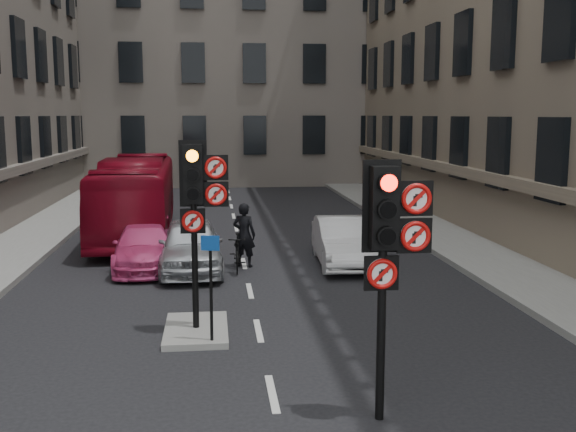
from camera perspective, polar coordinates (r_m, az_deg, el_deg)
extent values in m
cube|color=gray|center=(21.57, 15.60, -2.65)|extent=(3.00, 50.00, 0.16)
cube|color=gray|center=(13.25, -7.77, -9.54)|extent=(1.20, 2.00, 0.12)
cube|color=gray|center=(45.97, -5.54, 15.85)|extent=(30.00, 14.00, 20.00)
cylinder|color=black|center=(9.36, 7.88, -9.96)|extent=(0.12, 0.12, 2.40)
cube|color=black|center=(8.96, 8.11, 0.71)|extent=(0.36, 0.28, 1.10)
cube|color=black|center=(9.09, 7.90, 0.82)|extent=(0.52, 0.03, 1.25)
cylinder|color=#FF1407|center=(8.69, 8.56, 2.77)|extent=(0.22, 0.01, 0.22)
cylinder|color=black|center=(8.73, 8.51, 0.49)|extent=(0.22, 0.01, 0.22)
cylinder|color=black|center=(8.78, 8.46, -1.77)|extent=(0.22, 0.01, 0.22)
cube|color=black|center=(9.04, 10.73, 1.48)|extent=(0.47, 0.05, 0.47)
cylinder|color=white|center=(9.01, 10.81, 1.45)|extent=(0.41, 0.02, 0.41)
torus|color=#BF0C0A|center=(8.99, 10.84, 1.44)|extent=(0.41, 0.06, 0.41)
cube|color=#BF0C0A|center=(8.99, 10.85, 1.43)|extent=(0.25, 0.01, 0.25)
cube|color=black|center=(9.12, 10.65, -1.64)|extent=(0.47, 0.05, 0.47)
cylinder|color=white|center=(9.08, 10.72, -1.68)|extent=(0.41, 0.02, 0.41)
torus|color=#BF0C0A|center=(9.07, 10.75, -1.70)|extent=(0.41, 0.06, 0.41)
cube|color=#BF0C0A|center=(9.06, 10.76, -1.71)|extent=(0.25, 0.01, 0.25)
cube|color=black|center=(9.10, 7.90, -4.81)|extent=(0.47, 0.05, 0.47)
cylinder|color=white|center=(9.06, 7.96, -4.86)|extent=(0.41, 0.02, 0.41)
torus|color=#BF0C0A|center=(9.05, 7.99, -4.89)|extent=(0.41, 0.06, 0.41)
cube|color=#BF0C0A|center=(9.04, 7.99, -4.89)|extent=(0.25, 0.01, 0.25)
cylinder|color=black|center=(12.92, -7.89, -4.22)|extent=(0.12, 0.12, 2.40)
cube|color=black|center=(12.65, -8.05, 3.54)|extent=(0.36, 0.28, 1.10)
cube|color=black|center=(12.78, -8.03, 3.59)|extent=(0.52, 0.03, 1.25)
cylinder|color=orange|center=(12.38, -8.11, 5.05)|extent=(0.22, 0.02, 0.22)
cylinder|color=black|center=(12.40, -8.08, 3.44)|extent=(0.22, 0.02, 0.22)
cylinder|color=black|center=(12.44, -8.05, 1.83)|extent=(0.22, 0.02, 0.22)
cube|color=black|center=(12.61, -6.15, 4.11)|extent=(0.47, 0.05, 0.47)
cylinder|color=white|center=(12.57, -6.15, 4.09)|extent=(0.41, 0.02, 0.41)
torus|color=#BF0C0A|center=(12.56, -6.15, 4.09)|extent=(0.41, 0.06, 0.41)
cube|color=#BF0C0A|center=(12.55, -6.15, 4.08)|extent=(0.25, 0.02, 0.25)
cube|color=black|center=(12.66, -6.11, 1.85)|extent=(0.47, 0.05, 0.47)
cylinder|color=white|center=(12.62, -6.11, 1.83)|extent=(0.41, 0.02, 0.41)
torus|color=#BF0C0A|center=(12.61, -6.11, 1.82)|extent=(0.41, 0.06, 0.41)
cube|color=#BF0C0A|center=(12.60, -6.11, 1.82)|extent=(0.25, 0.02, 0.25)
cube|color=black|center=(12.73, -8.06, -0.42)|extent=(0.47, 0.05, 0.47)
cylinder|color=white|center=(12.69, -8.06, -0.45)|extent=(0.41, 0.02, 0.41)
torus|color=#BF0C0A|center=(12.68, -8.07, -0.46)|extent=(0.41, 0.06, 0.41)
cube|color=#BF0C0A|center=(12.67, -8.07, -0.46)|extent=(0.25, 0.02, 0.25)
imported|color=#B4B8BC|center=(18.23, -8.23, -2.46)|extent=(1.77, 4.15, 1.40)
imported|color=silver|center=(18.86, 4.65, -2.17)|extent=(1.58, 4.03, 1.30)
imported|color=#D33E7C|center=(18.87, -12.06, -2.53)|extent=(1.96, 4.17, 1.18)
imported|color=maroon|center=(23.75, -12.75, 1.59)|extent=(2.59, 9.80, 2.71)
imported|color=black|center=(18.19, -4.30, -3.09)|extent=(0.55, 1.65, 0.98)
imported|color=black|center=(18.54, -3.73, -1.60)|extent=(0.77, 0.66, 1.78)
cylinder|color=black|center=(12.19, -6.53, -6.19)|extent=(0.06, 0.06, 1.89)
cube|color=#0E439C|center=(11.96, -6.60, -2.29)|extent=(0.33, 0.12, 0.27)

